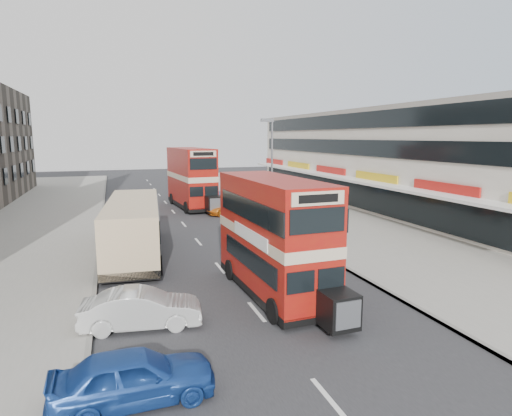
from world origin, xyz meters
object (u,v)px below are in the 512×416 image
object	(u,v)px
car_left_near	(134,376)
car_right_a	(266,224)
coach	(133,226)
car_left_front	(141,309)
car_right_b	(231,208)
pedestrian_far	(244,191)
bus_main	(274,236)
bus_second	(191,178)
cyclist	(230,210)
car_right_c	(208,195)
street_lamp	(271,163)
pedestrian_near	(329,223)

from	to	relation	value
car_left_near	car_right_a	distance (m)	20.28
coach	car_left_front	size ratio (longest dim) A/B	2.66
coach	car_left_near	xyz separation A→B (m)	(-0.74, -14.60, -1.02)
car_right_b	pedestrian_far	world-z (taller)	pedestrian_far
bus_main	car_right_a	world-z (taller)	bus_main
bus_second	coach	distance (m)	17.07
car_right_b	cyclist	world-z (taller)	cyclist
car_left_near	cyclist	size ratio (longest dim) A/B	2.21
car_right_b	car_right_c	distance (m)	8.73
coach	pedestrian_far	xyz separation A→B (m)	(12.13, 18.13, -0.61)
street_lamp	cyclist	distance (m)	6.03
coach	pedestrian_near	world-z (taller)	coach
street_lamp	car_left_front	size ratio (longest dim) A/B	1.92
car_left_front	car_right_b	world-z (taller)	car_left_front
street_lamp	pedestrian_far	distance (m)	12.86
car_right_b	cyclist	distance (m)	1.24
car_left_front	pedestrian_near	world-z (taller)	pedestrian_near
coach	car_right_b	distance (m)	13.93
pedestrian_far	car_right_c	bearing A→B (deg)	155.46
car_left_front	cyclist	bearing A→B (deg)	-16.01
bus_main	coach	bearing A→B (deg)	-59.76
car_right_b	bus_second	bearing A→B (deg)	-158.42
car_left_near	car_left_front	xyz separation A→B (m)	(0.48, 4.50, -0.01)
coach	car_right_a	bearing A→B (deg)	23.54
car_left_near	car_right_b	size ratio (longest dim) A/B	0.99
street_lamp	car_right_c	xyz separation A→B (m)	(-2.02, 13.66, -4.14)
street_lamp	coach	xyz separation A→B (m)	(-10.61, -5.90, -3.05)
bus_main	pedestrian_far	distance (m)	27.45
cyclist	pedestrian_near	bearing A→B (deg)	-69.00
street_lamp	bus_main	world-z (taller)	street_lamp
pedestrian_far	cyclist	distance (m)	9.31
car_right_a	car_right_c	size ratio (longest dim) A/B	1.19
car_left_front	car_right_b	xyz separation A→B (m)	(8.94, 20.93, -0.11)
coach	pedestrian_far	bearing A→B (deg)	61.18
car_left_front	car_left_near	bearing A→B (deg)	-178.59
bus_main	car_right_b	xyz separation A→B (m)	(3.26, 19.27, -1.99)
coach	pedestrian_far	size ratio (longest dim) A/B	5.79
street_lamp	coach	size ratio (longest dim) A/B	0.72
bus_second	car_right_c	xyz separation A→B (m)	(2.42, 3.68, -2.25)
car_left_near	car_left_front	distance (m)	4.53
car_left_front	cyclist	xyz separation A→B (m)	(8.61, 19.73, -0.07)
street_lamp	cyclist	xyz separation A→B (m)	(-2.26, 3.73, -4.16)
pedestrian_far	car_right_a	bearing A→B (deg)	-103.67
bus_second	cyclist	size ratio (longest dim) A/B	5.32
coach	cyclist	distance (m)	12.80
street_lamp	bus_second	xyz separation A→B (m)	(-4.44, 9.98, -1.89)
car_left_front	coach	bearing A→B (deg)	6.11
bus_second	car_left_front	distance (m)	26.85
car_left_front	cyclist	size ratio (longest dim) A/B	2.24
bus_main	bus_second	distance (m)	24.34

